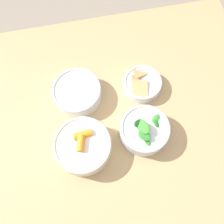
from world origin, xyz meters
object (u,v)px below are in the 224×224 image
bowl_carrots (83,146)px  bowl_greens (144,131)px  bowl_beans_hotdog (77,92)px  bowl_cookies (142,84)px

bowl_carrots → bowl_greens: bowl_greens is taller
bowl_greens → bowl_carrots: bearing=93.3°
bowl_carrots → bowl_beans_hotdog: (0.19, -0.01, -0.01)m
bowl_beans_hotdog → bowl_cookies: bearing=-92.5°
bowl_greens → bowl_cookies: bearing=-12.3°
bowl_carrots → bowl_greens: 0.20m
bowl_beans_hotdog → bowl_cookies: (-0.01, -0.23, -0.00)m
bowl_greens → bowl_beans_hotdog: size_ratio=0.96×
bowl_carrots → bowl_cookies: 0.30m
bowl_carrots → bowl_beans_hotdog: bearing=-3.0°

